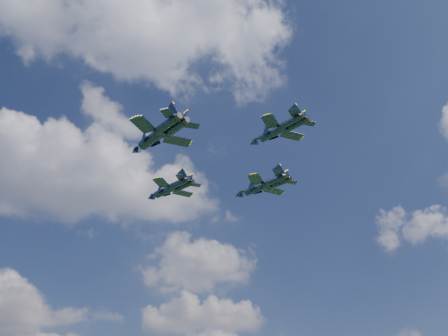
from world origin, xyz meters
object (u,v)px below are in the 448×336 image
jet_lead (165,191)px  jet_slot (272,133)px  jet_right (256,188)px  jet_left (152,139)px

jet_lead → jet_slot: jet_slot is taller
jet_right → jet_slot: bearing=-136.3°
jet_right → jet_slot: size_ratio=1.10×
jet_lead → jet_slot: (17.85, -26.22, 0.65)m
jet_lead → jet_left: 22.43m
jet_lead → jet_left: size_ratio=0.84×
jet_right → jet_slot: jet_right is taller
jet_left → jet_lead: bearing=47.2°
jet_right → jet_slot: (-3.08, -24.12, -1.09)m
jet_left → jet_slot: size_ratio=1.22×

